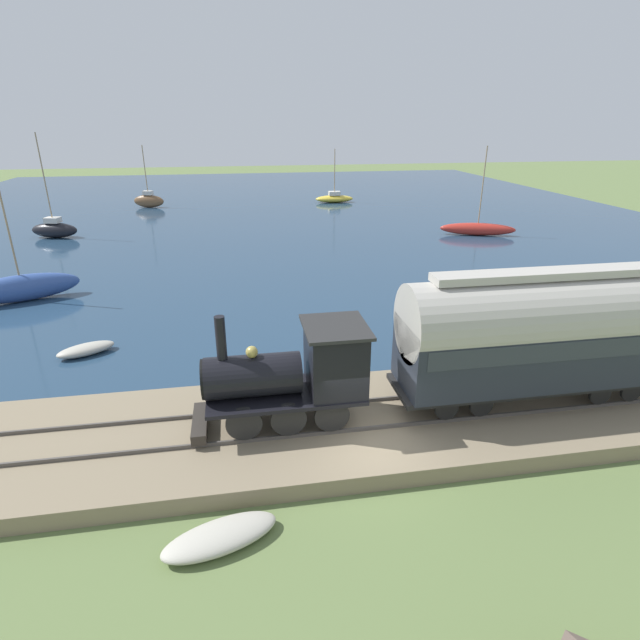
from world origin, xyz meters
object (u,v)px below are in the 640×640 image
object	(u,v)px
sailboat_blue	(22,288)
beached_dinghy	(220,537)
passenger_coach	(538,332)
rowboat_near_shore	(507,290)
sailboat_black	(54,229)
sailboat_yellow	(334,198)
sailboat_red	(478,229)
rowboat_far_out	(86,349)
steam_locomotive	(297,370)
rowboat_off_pier	(526,309)
sailboat_brown	(149,200)

from	to	relation	value
sailboat_blue	beached_dinghy	world-z (taller)	sailboat_blue
passenger_coach	rowboat_near_shore	bearing A→B (deg)	-26.50
sailboat_black	sailboat_yellow	bearing A→B (deg)	-48.10
rowboat_near_shore	beached_dinghy	xyz separation A→B (m)	(-15.97, 16.17, 0.02)
sailboat_red	rowboat_far_out	bearing A→B (deg)	143.90
sailboat_yellow	sailboat_red	size ratio (longest dim) A/B	0.83
sailboat_black	rowboat_near_shore	distance (m)	36.42
sailboat_yellow	beached_dinghy	xyz separation A→B (m)	(-50.70, 12.85, -0.29)
sailboat_red	beached_dinghy	size ratio (longest dim) A/B	2.45
steam_locomotive	sailboat_blue	xyz separation A→B (m)	(15.24, 13.36, -1.62)
passenger_coach	rowboat_near_shore	world-z (taller)	passenger_coach
sailboat_blue	rowboat_off_pier	distance (m)	27.24
rowboat_near_shore	beached_dinghy	bearing A→B (deg)	147.40
steam_locomotive	rowboat_off_pier	bearing A→B (deg)	-56.13
passenger_coach	beached_dinghy	world-z (taller)	passenger_coach
sailboat_black	rowboat_far_out	size ratio (longest dim) A/B	3.34
rowboat_off_pier	rowboat_near_shore	distance (m)	3.26
sailboat_red	rowboat_near_shore	xyz separation A→B (m)	(-14.75, 5.35, -0.37)
rowboat_far_out	sailboat_yellow	bearing A→B (deg)	-52.09
sailboat_black	sailboat_brown	bearing A→B (deg)	-7.64
sailboat_brown	passenger_coach	bearing A→B (deg)	-141.59
sailboat_black	sailboat_red	distance (m)	36.19
sailboat_yellow	rowboat_off_pier	size ratio (longest dim) A/B	2.60
sailboat_black	rowboat_near_shore	bearing A→B (deg)	-109.90
sailboat_red	beached_dinghy	world-z (taller)	sailboat_red
steam_locomotive	beached_dinghy	xyz separation A→B (m)	(-3.99, 2.37, -2.17)
sailboat_blue	beached_dinghy	bearing A→B (deg)	-172.26
passenger_coach	beached_dinghy	distance (m)	11.32
sailboat_black	rowboat_far_out	bearing A→B (deg)	-147.59
beached_dinghy	rowboat_far_out	bearing A→B (deg)	26.98
passenger_coach	sailboat_yellow	distance (m)	46.86
sailboat_yellow	passenger_coach	bearing A→B (deg)	178.62
rowboat_far_out	rowboat_near_shore	size ratio (longest dim) A/B	1.23
rowboat_off_pier	beached_dinghy	world-z (taller)	rowboat_off_pier
sailboat_black	sailboat_red	xyz separation A→B (m)	(-5.21, -35.81, -0.16)
passenger_coach	rowboat_near_shore	size ratio (longest dim) A/B	4.53
sailboat_yellow	rowboat_far_out	distance (m)	43.47
beached_dinghy	passenger_coach	bearing A→B (deg)	-68.63
sailboat_blue	sailboat_yellow	bearing A→B (deg)	-59.15
sailboat_brown	beached_dinghy	size ratio (longest dim) A/B	2.25
sailboat_yellow	sailboat_brown	xyz separation A→B (m)	(-0.04, 21.49, 0.28)
steam_locomotive	sailboat_brown	world-z (taller)	sailboat_brown
steam_locomotive	rowboat_off_pier	world-z (taller)	steam_locomotive
sailboat_red	rowboat_near_shore	size ratio (longest dim) A/B	3.59
sailboat_red	rowboat_off_pier	size ratio (longest dim) A/B	3.12
steam_locomotive	sailboat_black	xyz separation A→B (m)	(31.93, 16.67, -1.66)
steam_locomotive	sailboat_brown	distance (m)	47.98
sailboat_yellow	rowboat_far_out	size ratio (longest dim) A/B	2.44
sailboat_black	passenger_coach	bearing A→B (deg)	-129.17
sailboat_blue	beached_dinghy	distance (m)	22.16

